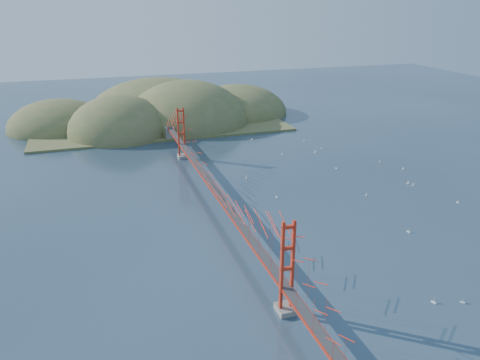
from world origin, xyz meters
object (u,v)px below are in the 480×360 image
object	(u,v)px
sailboat_2	(408,183)
sailboat_0	(277,197)
bridge	(216,171)
sailboat_1	(336,168)

from	to	relation	value
sailboat_2	sailboat_0	bearing A→B (deg)	176.45
bridge	sailboat_1	size ratio (longest dim) A/B	151.81
sailboat_2	sailboat_0	xyz separation A→B (m)	(-27.29, 1.69, 0.00)
sailboat_2	sailboat_0	distance (m)	27.34
bridge	sailboat_0	bearing A→B (deg)	7.21
sailboat_2	sailboat_1	xyz separation A→B (m)	(-9.02, 12.47, -0.01)
sailboat_1	sailboat_2	bearing A→B (deg)	-54.13
bridge	sailboat_0	size ratio (longest dim) A/B	130.29
sailboat_0	bridge	bearing A→B (deg)	-172.79
sailboat_0	sailboat_1	bearing A→B (deg)	30.54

